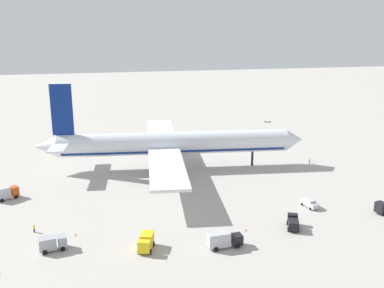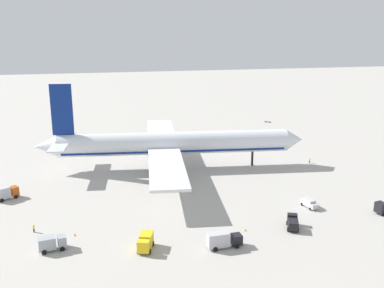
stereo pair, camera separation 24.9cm
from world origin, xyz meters
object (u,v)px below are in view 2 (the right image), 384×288
at_px(service_truck_1, 223,240).
at_px(traffic_cone_3, 204,131).
at_px(airliner, 170,144).
at_px(traffic_cone_1, 245,230).
at_px(service_truck_3, 52,243).
at_px(baggage_cart_0, 268,121).
at_px(service_truck_4, 146,242).
at_px(service_truck_5, 293,222).
at_px(traffic_cone_2, 75,234).
at_px(service_van, 309,203).
at_px(ground_worker_2, 34,228).
at_px(baggage_cart_1, 228,134).
at_px(ground_worker_0, 309,161).
at_px(service_truck_2, 6,193).

distance_m(service_truck_1, traffic_cone_3, 96.32).
relative_size(airliner, traffic_cone_1, 144.53).
xyz_separation_m(service_truck_3, baggage_cart_0, (85.62, 98.07, -1.28)).
xyz_separation_m(service_truck_4, baggage_cart_0, (68.43, 101.88, -1.32)).
relative_size(service_truck_5, traffic_cone_1, 9.52).
distance_m(baggage_cart_0, traffic_cone_2, 123.75).
relative_size(service_truck_1, service_truck_3, 1.28).
distance_m(service_truck_1, service_truck_5, 17.24).
bearing_deg(service_truck_4, service_van, 15.36).
height_order(ground_worker_2, traffic_cone_1, ground_worker_2).
bearing_deg(traffic_cone_1, airliner, 99.18).
xyz_separation_m(ground_worker_2, traffic_cone_3, (57.29, 78.59, -0.60)).
bearing_deg(service_truck_3, airliner, 54.53).
height_order(baggage_cart_0, baggage_cart_1, baggage_cart_1).
distance_m(service_van, traffic_cone_1, 20.55).
bearing_deg(ground_worker_2, baggage_cart_1, 46.94).
bearing_deg(traffic_cone_2, service_truck_4, -33.87).
relative_size(baggage_cart_1, ground_worker_0, 2.04).
bearing_deg(airliner, baggage_cart_1, 49.35).
relative_size(service_truck_1, traffic_cone_2, 12.36).
relative_size(baggage_cart_1, ground_worker_2, 1.90).
distance_m(airliner, ground_worker_0, 43.75).
distance_m(ground_worker_0, ground_worker_2, 83.50).
height_order(baggage_cart_1, ground_worker_2, ground_worker_2).
height_order(service_truck_5, traffic_cone_3, service_truck_5).
height_order(service_truck_5, traffic_cone_1, service_truck_5).
distance_m(service_van, baggage_cart_1, 70.52).
bearing_deg(traffic_cone_3, service_truck_4, -111.54).
xyz_separation_m(service_truck_3, baggage_cart_1, (60.26, 77.58, -0.77)).
bearing_deg(service_truck_2, service_truck_1, -38.80).
xyz_separation_m(service_truck_5, traffic_cone_3, (4.92, 89.41, -1.05)).
bearing_deg(service_truck_4, service_truck_1, -11.07).
xyz_separation_m(service_truck_1, service_truck_5, (16.65, 4.45, -0.34)).
bearing_deg(service_truck_2, service_van, -17.33).
bearing_deg(traffic_cone_1, ground_worker_2, 167.15).
bearing_deg(traffic_cone_1, ground_worker_0, 47.74).
relative_size(service_truck_2, ground_worker_2, 3.29).
bearing_deg(service_truck_1, ground_worker_2, 156.85).
xyz_separation_m(baggage_cart_0, ground_worker_2, (-89.78, -89.42, 0.61)).
bearing_deg(service_truck_5, service_van, 46.56).
bearing_deg(baggage_cart_0, traffic_cone_2, -131.26).
height_order(service_truck_2, baggage_cart_1, service_truck_2).
relative_size(ground_worker_2, traffic_cone_2, 3.13).
xyz_separation_m(service_truck_4, service_truck_5, (31.02, 1.64, -0.26)).
bearing_deg(service_truck_5, service_truck_2, 152.96).
xyz_separation_m(airliner, ground_worker_0, (42.91, -5.18, -6.78)).
bearing_deg(traffic_cone_2, traffic_cone_3, 59.14).
relative_size(service_truck_5, baggage_cart_0, 1.73).
relative_size(service_truck_4, service_truck_5, 1.03).
height_order(airliner, service_truck_4, airliner).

